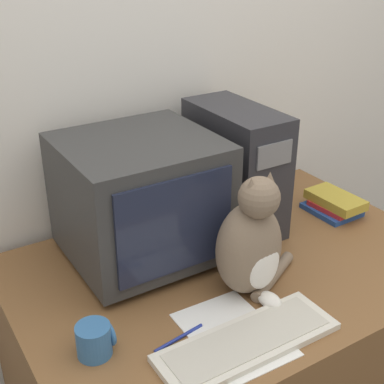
# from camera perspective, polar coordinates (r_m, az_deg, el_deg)

# --- Properties ---
(wall_back) EXTENTS (7.00, 0.05, 2.50)m
(wall_back) POSITION_cam_1_polar(r_m,az_deg,el_deg) (1.85, -4.32, 13.55)
(wall_back) COLOR silver
(wall_back) RESTS_ON ground_plane
(desk) EXTENTS (1.32, 0.88, 0.73)m
(desk) POSITION_cam_1_polar(r_m,az_deg,el_deg) (1.89, 4.18, -16.92)
(desk) COLOR brown
(desk) RESTS_ON ground_plane
(crt_monitor) EXTENTS (0.44, 0.43, 0.38)m
(crt_monitor) POSITION_cam_1_polar(r_m,az_deg,el_deg) (1.60, -5.50, -0.71)
(crt_monitor) COLOR #333333
(crt_monitor) RESTS_ON desk
(computer_tower) EXTENTS (0.19, 0.39, 0.41)m
(computer_tower) POSITION_cam_1_polar(r_m,az_deg,el_deg) (1.79, 4.60, 2.60)
(computer_tower) COLOR #28282D
(computer_tower) RESTS_ON desk
(keyboard) EXTENTS (0.47, 0.16, 0.02)m
(keyboard) POSITION_cam_1_polar(r_m,az_deg,el_deg) (1.37, 5.98, -15.57)
(keyboard) COLOR silver
(keyboard) RESTS_ON desk
(cat) EXTENTS (0.31, 0.22, 0.37)m
(cat) POSITION_cam_1_polar(r_m,az_deg,el_deg) (1.46, 6.40, -5.58)
(cat) COLOR #7A6651
(cat) RESTS_ON desk
(book_stack) EXTENTS (0.16, 0.21, 0.07)m
(book_stack) POSITION_cam_1_polar(r_m,az_deg,el_deg) (1.99, 14.94, -1.23)
(book_stack) COLOR #234793
(book_stack) RESTS_ON desk
(pen) EXTENTS (0.15, 0.03, 0.01)m
(pen) POSITION_cam_1_polar(r_m,az_deg,el_deg) (1.38, -1.43, -15.31)
(pen) COLOR navy
(pen) RESTS_ON desk
(paper_sheet) EXTENTS (0.22, 0.30, 0.00)m
(paper_sheet) POSITION_cam_1_polar(r_m,az_deg,el_deg) (1.40, 4.44, -14.87)
(paper_sheet) COLOR white
(paper_sheet) RESTS_ON desk
(mug) EXTENTS (0.09, 0.08, 0.08)m
(mug) POSITION_cam_1_polar(r_m,az_deg,el_deg) (1.34, -10.32, -15.26)
(mug) COLOR #33669E
(mug) RESTS_ON desk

